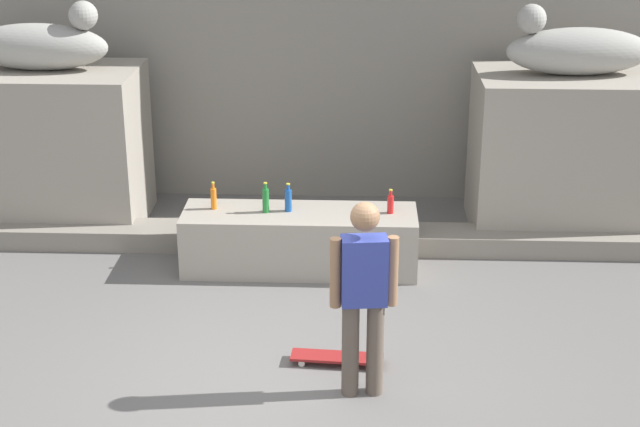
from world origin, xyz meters
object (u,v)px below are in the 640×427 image
Objects in this scene: statue_reclining_right at (576,49)px; skateboard at (337,357)px; bottle_red at (390,204)px; bottle_blue at (288,200)px; bottle_orange at (214,198)px; statue_reclining_left at (41,45)px; skater at (364,291)px; bottle_green at (266,200)px.

statue_reclining_right is 4.60m from skateboard.
statue_reclining_right is at bearing 31.51° from bottle_red.
bottle_orange is at bearing 177.64° from bottle_blue.
bottle_red is 0.85× the size of bottle_blue.
statue_reclining_left reaches higher than bottle_red.
bottle_orange is at bearing 115.02° from skater.
bottle_orange reaches higher than bottle_red.
statue_reclining_left reaches higher than skater.
bottle_blue is (0.23, 0.04, -0.01)m from bottle_green.
statue_reclining_right is 5.37× the size of bottle_blue.
statue_reclining_left is at bearing 140.32° from skateboard.
bottle_blue is at bearing 17.69° from statue_reclining_right.
bottle_orange is at bearing 127.14° from skateboard.
bottle_orange is (2.06, -1.19, -1.35)m from statue_reclining_left.
bottle_green is 1.29m from bottle_red.
bottle_red is (0.28, 2.49, -0.18)m from skater.
skateboard is 2.26m from bottle_green.
skater is 2.62m from bottle_blue.
bottle_red is at bearing 1.36° from bottle_green.
skateboard is (-0.22, 0.46, -0.86)m from skater.
skater is 2.66m from bottle_green.
skateboard is at bearing -74.57° from bottle_blue.
skater reaches higher than bottle_orange.
bottle_green is (-1.01, 2.46, -0.15)m from skater.
statue_reclining_left is 6.26× the size of bottle_red.
bottle_blue reaches higher than bottle_orange.
skater is 5.12× the size of bottle_green.
statue_reclining_right is 2.73m from bottle_red.
statue_reclining_left is 0.99× the size of statue_reclining_right.
bottle_red is at bearing -0.74° from bottle_blue.
statue_reclining_right is 2.01× the size of skateboard.
statue_reclining_right is 6.31× the size of bottle_red.
skater is at bearing -67.65° from bottle_green.
statue_reclining_left is 2.00× the size of skateboard.
statue_reclining_right is at bearing 51.69° from skater.
skater is 1.00m from skateboard.
skateboard is at bearing -103.77° from bottle_red.
bottle_green is 0.23m from bottle_blue.
skater reaches higher than skateboard.
statue_reclining_right is at bearing 17.15° from bottle_orange.
skateboard is 2.49× the size of bottle_green.
skater is at bearing -43.53° from statue_reclining_left.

